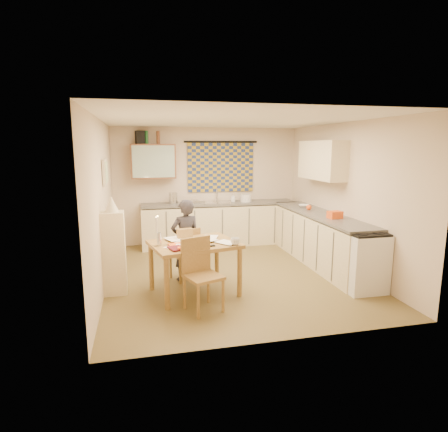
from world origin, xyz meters
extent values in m
cube|color=brown|center=(0.00, 0.00, -0.01)|extent=(4.00, 4.50, 0.02)
cube|color=white|center=(0.00, 0.00, 2.51)|extent=(4.00, 4.50, 0.02)
cube|color=beige|center=(0.00, 2.26, 1.25)|extent=(4.00, 0.02, 2.50)
cube|color=beige|center=(0.00, -2.26, 1.25)|extent=(4.00, 0.02, 2.50)
cube|color=beige|center=(-2.01, 0.00, 1.25)|extent=(0.02, 4.50, 2.50)
cube|color=beige|center=(2.01, 0.00, 1.25)|extent=(0.02, 4.50, 2.50)
cube|color=navy|center=(0.30, 2.22, 1.65)|extent=(1.45, 0.03, 1.05)
cylinder|color=black|center=(0.30, 2.20, 2.20)|extent=(1.60, 0.04, 0.04)
cube|color=brown|center=(-1.15, 2.08, 1.80)|extent=(0.90, 0.34, 0.70)
cube|color=#99B2A5|center=(-1.15, 1.91, 1.80)|extent=(0.84, 0.02, 0.64)
cube|color=beige|center=(1.83, 0.55, 1.85)|extent=(0.34, 1.30, 0.70)
cube|color=beige|center=(-1.97, 0.40, 1.70)|extent=(0.04, 0.50, 0.40)
cube|color=white|center=(-1.95, 0.40, 1.70)|extent=(0.01, 0.42, 0.32)
cube|color=beige|center=(0.21, 1.95, 0.43)|extent=(3.30, 0.60, 0.86)
cube|color=#4C4A47|center=(0.21, 1.95, 0.90)|extent=(3.30, 0.62, 0.04)
cube|color=beige|center=(1.70, 0.25, 0.43)|extent=(0.60, 2.95, 0.86)
cube|color=#4C4A47|center=(1.70, 0.25, 0.90)|extent=(0.62, 2.95, 0.04)
cube|color=white|center=(1.70, -1.11, 0.43)|extent=(0.57, 0.57, 0.86)
cube|color=black|center=(1.70, -1.11, 0.87)|extent=(0.54, 0.54, 0.03)
cube|color=silver|center=(0.18, 1.95, 0.88)|extent=(0.63, 0.56, 0.10)
cylinder|color=silver|center=(0.19, 2.13, 1.06)|extent=(0.04, 0.04, 0.28)
cube|color=silver|center=(-0.40, 1.95, 0.95)|extent=(0.38, 0.34, 0.06)
cylinder|color=silver|center=(-0.77, 1.95, 1.04)|extent=(0.22, 0.22, 0.24)
cylinder|color=white|center=(0.79, 1.95, 1.00)|extent=(0.28, 0.28, 0.16)
imported|color=white|center=(0.53, 2.00, 1.01)|extent=(0.14, 0.14, 0.17)
imported|color=white|center=(1.70, 0.95, 0.95)|extent=(0.33, 0.33, 0.05)
cube|color=#F15617|center=(1.70, -0.25, 0.98)|extent=(0.24, 0.19, 0.12)
sphere|color=#F15617|center=(1.65, 0.63, 0.97)|extent=(0.10, 0.10, 0.10)
cube|color=black|center=(-1.40, 2.08, 2.28)|extent=(0.20, 0.23, 0.26)
cylinder|color=#195926|center=(-1.27, 2.08, 2.28)|extent=(0.08, 0.08, 0.26)
cylinder|color=brown|center=(-1.04, 2.08, 2.28)|extent=(0.08, 0.08, 0.26)
cube|color=brown|center=(-0.72, -0.67, 0.72)|extent=(1.35, 1.14, 0.05)
cube|color=brown|center=(-0.79, -0.05, 0.41)|extent=(0.50, 0.50, 0.04)
cube|color=brown|center=(-0.73, -0.21, 0.64)|extent=(0.37, 0.18, 0.42)
cube|color=brown|center=(-0.70, -1.29, 0.45)|extent=(0.55, 0.55, 0.04)
cube|color=brown|center=(-0.77, -1.11, 0.71)|extent=(0.41, 0.19, 0.46)
imported|color=black|center=(-0.78, -0.10, 0.65)|extent=(0.61, 0.52, 1.29)
cube|color=beige|center=(-1.84, -0.43, 0.60)|extent=(0.32, 0.30, 1.20)
cone|color=beige|center=(-1.84, -0.43, 1.31)|extent=(0.20, 0.20, 0.22)
cube|color=brown|center=(-0.83, -0.45, 0.83)|extent=(0.23, 0.13, 0.16)
imported|color=white|center=(-0.19, -0.93, 0.80)|extent=(0.19, 0.19, 0.10)
imported|color=maroon|center=(-1.09, -1.00, 0.76)|extent=(0.32, 0.35, 0.02)
imported|color=#F15617|center=(-1.08, -0.85, 0.76)|extent=(0.28, 0.34, 0.02)
cube|color=#F15617|center=(-0.93, -1.03, 0.77)|extent=(0.13, 0.09, 0.04)
cube|color=black|center=(-0.54, -0.93, 0.76)|extent=(0.13, 0.06, 0.02)
cylinder|color=silver|center=(-1.21, -0.72, 0.84)|extent=(0.08, 0.08, 0.18)
cylinder|color=white|center=(-1.24, -0.72, 1.04)|extent=(0.03, 0.03, 0.22)
sphere|color=#FFCC66|center=(-1.22, -0.73, 1.16)|extent=(0.02, 0.02, 0.02)
cube|color=white|center=(-0.64, -0.54, 0.75)|extent=(0.33, 0.36, 0.00)
cube|color=white|center=(-0.71, -0.68, 0.75)|extent=(0.25, 0.32, 0.00)
cube|color=white|center=(-1.00, -0.91, 0.75)|extent=(0.34, 0.36, 0.00)
cube|color=white|center=(-0.72, -0.70, 0.76)|extent=(0.34, 0.36, 0.00)
cube|color=white|center=(-0.56, -0.51, 0.76)|extent=(0.34, 0.36, 0.00)
cube|color=white|center=(-0.69, -0.81, 0.76)|extent=(0.36, 0.36, 0.00)
cube|color=white|center=(-0.82, -0.52, 0.76)|extent=(0.35, 0.36, 0.00)
cube|color=white|center=(-0.84, -0.60, 0.76)|extent=(0.32, 0.36, 0.00)
cube|color=white|center=(-0.28, -0.81, 0.76)|extent=(0.35, 0.36, 0.00)
cube|color=white|center=(-0.88, -0.70, 0.77)|extent=(0.26, 0.33, 0.00)
cube|color=white|center=(-0.68, -0.75, 0.77)|extent=(0.26, 0.33, 0.00)
cube|color=white|center=(-0.67, -0.73, 0.77)|extent=(0.29, 0.35, 0.00)
cube|color=white|center=(-0.46, -0.48, 0.77)|extent=(0.30, 0.35, 0.00)
cube|color=white|center=(-0.91, -0.93, 0.77)|extent=(0.27, 0.34, 0.00)
cube|color=white|center=(-0.89, -0.52, 0.77)|extent=(0.25, 0.32, 0.00)
cube|color=white|center=(-0.79, -0.95, 0.77)|extent=(0.23, 0.31, 0.00)
cube|color=white|center=(-0.52, -0.61, 0.78)|extent=(0.31, 0.35, 0.00)
cube|color=white|center=(-0.99, -0.49, 0.78)|extent=(0.30, 0.35, 0.00)
camera|label=1|loc=(-1.45, -5.79, 2.08)|focal=30.00mm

